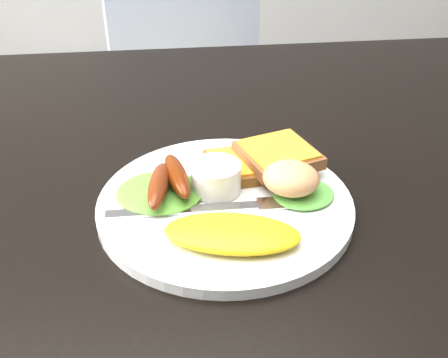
# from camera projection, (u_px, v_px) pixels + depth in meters

# --- Properties ---
(dining_table) EXTENTS (1.20, 0.80, 0.04)m
(dining_table) POSITION_uv_depth(u_px,v_px,m) (163.00, 162.00, 0.69)
(dining_table) COLOR black
(dining_table) RESTS_ON ground
(dining_chair) EXTENTS (0.57, 0.57, 0.06)m
(dining_chair) POSITION_uv_depth(u_px,v_px,m) (192.00, 111.00, 1.48)
(dining_chair) COLOR tan
(dining_chair) RESTS_ON ground
(plate) EXTENTS (0.28, 0.28, 0.01)m
(plate) POSITION_uv_depth(u_px,v_px,m) (225.00, 204.00, 0.57)
(plate) COLOR white
(plate) RESTS_ON dining_table
(lettuce_left) EXTENTS (0.11, 0.10, 0.01)m
(lettuce_left) POSITION_uv_depth(u_px,v_px,m) (160.00, 192.00, 0.57)
(lettuce_left) COLOR #3D8C1E
(lettuce_left) RESTS_ON plate
(lettuce_right) EXTENTS (0.08, 0.08, 0.01)m
(lettuce_right) POSITION_uv_depth(u_px,v_px,m) (303.00, 194.00, 0.57)
(lettuce_right) COLOR #4B9C39
(lettuce_right) RESTS_ON plate
(omelette) EXTENTS (0.14, 0.09, 0.02)m
(omelette) POSITION_uv_depth(u_px,v_px,m) (232.00, 233.00, 0.50)
(omelette) COLOR #FFF52C
(omelette) RESTS_ON plate
(sausage_a) EXTENTS (0.03, 0.09, 0.02)m
(sausage_a) POSITION_uv_depth(u_px,v_px,m) (158.00, 185.00, 0.55)
(sausage_a) COLOR maroon
(sausage_a) RESTS_ON lettuce_left
(sausage_b) EXTENTS (0.04, 0.09, 0.02)m
(sausage_b) POSITION_uv_depth(u_px,v_px,m) (177.00, 176.00, 0.57)
(sausage_b) COLOR #5C2503
(sausage_b) RESTS_ON lettuce_left
(ramekin) EXTENTS (0.07, 0.07, 0.03)m
(ramekin) POSITION_uv_depth(u_px,v_px,m) (216.00, 177.00, 0.57)
(ramekin) COLOR white
(ramekin) RESTS_ON plate
(toast_a) EXTENTS (0.08, 0.08, 0.01)m
(toast_a) POSITION_uv_depth(u_px,v_px,m) (240.00, 166.00, 0.61)
(toast_a) COLOR brown
(toast_a) RESTS_ON plate
(toast_b) EXTENTS (0.10, 0.10, 0.01)m
(toast_b) POSITION_uv_depth(u_px,v_px,m) (278.00, 155.00, 0.61)
(toast_b) COLOR brown
(toast_b) RESTS_ON toast_a
(potato_salad) EXTENTS (0.08, 0.08, 0.03)m
(potato_salad) POSITION_uv_depth(u_px,v_px,m) (291.00, 178.00, 0.56)
(potato_salad) COLOR beige
(potato_salad) RESTS_ON lettuce_right
(fork) EXTENTS (0.16, 0.01, 0.00)m
(fork) POSITION_uv_depth(u_px,v_px,m) (183.00, 210.00, 0.55)
(fork) COLOR #ADAFB7
(fork) RESTS_ON plate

